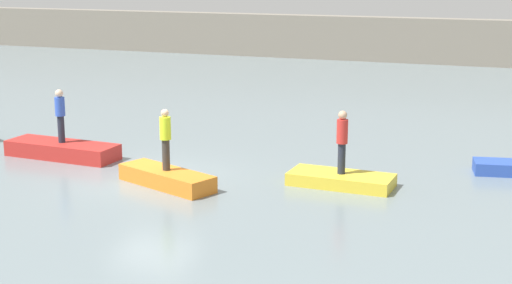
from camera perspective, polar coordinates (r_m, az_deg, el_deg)
ground_plane at (r=22.98m, az=-7.76°, el=-2.64°), size 120.00×120.00×0.00m
embankment_wall at (r=50.42m, az=8.40°, el=7.64°), size 80.00×1.20×2.84m
rowboat_red at (r=25.80m, az=-14.25°, el=-0.58°), size 3.89×1.40×0.51m
rowboat_orange at (r=21.99m, az=-6.69°, el=-2.69°), size 3.28×2.06×0.47m
rowboat_yellow at (r=22.02m, az=6.37°, el=-2.81°), size 3.02×1.38×0.36m
person_blue_shirt at (r=25.54m, az=-14.41°, el=2.13°), size 0.32×0.32×1.75m
person_hiviz_shirt at (r=21.69m, az=-6.78°, el=0.41°), size 0.32×0.32×1.77m
person_red_shirt at (r=21.72m, az=6.45°, el=0.26°), size 0.32×0.32×1.83m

